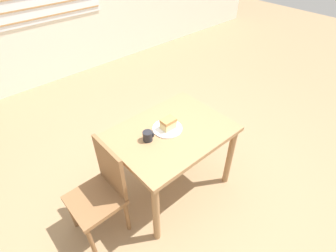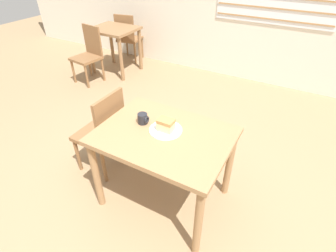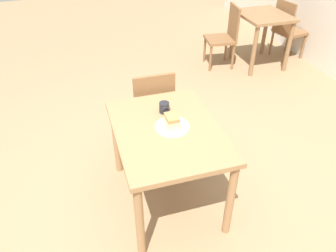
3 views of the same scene
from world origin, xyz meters
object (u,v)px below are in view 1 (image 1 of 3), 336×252
Objects in this scene: chair_near_window at (101,190)px; cake_slice at (168,124)px; plate at (167,128)px; dining_table_near at (171,140)px; coffee_mug at (148,136)px.

cake_slice is at bearing 88.06° from chair_near_window.
chair_near_window reaches higher than plate.
plate is at bearing 102.23° from dining_table_near.
chair_near_window is 3.40× the size of plate.
plate is (0.69, -0.02, 0.28)m from chair_near_window.
dining_table_near is at bearing -77.77° from plate.
coffee_mug reaches higher than dining_table_near.
cake_slice is (0.70, -0.02, 0.33)m from chair_near_window.
coffee_mug is (0.48, -0.02, 0.31)m from chair_near_window.
plate is (-0.01, 0.04, 0.11)m from dining_table_near.
chair_near_window is 0.75m from plate.
chair_near_window reaches higher than cake_slice.
plate is at bearing 88.52° from chair_near_window.
dining_table_near is at bearing -83.36° from cake_slice.
dining_table_near is at bearing -11.22° from coffee_mug.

